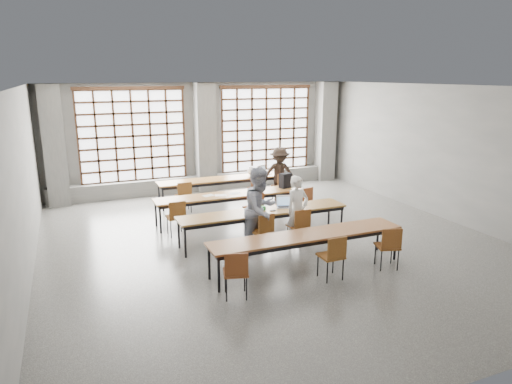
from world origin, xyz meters
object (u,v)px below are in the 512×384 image
desk_row_c (264,213)px  chair_front_left (263,228)px  laptop_back (263,172)px  chair_near_right (389,244)px  mouse (301,206)px  chair_mid_left (176,214)px  chair_front_right (300,223)px  backpack (285,181)px  student_male (297,211)px  chair_back_right (281,184)px  chair_near_mid (333,253)px  chair_mid_right (304,200)px  chair_back_mid (257,186)px  plastic_bag (251,171)px  desk_row_b (231,196)px  chair_mid_centre (255,205)px  chair_back_left (184,194)px  student_female (260,210)px  green_box (260,208)px  chair_near_left (236,270)px  laptop_front (284,204)px  red_pouch (236,270)px  student_back (280,174)px  desk_row_d (307,237)px  desk_row_a (224,180)px  phone (273,211)px

desk_row_c → chair_front_left: size_ratio=4.55×
chair_front_left → laptop_back: size_ratio=1.94×
chair_near_right → mouse: bearing=105.9°
chair_mid_left → chair_front_right: (2.38, -1.72, 0.00)m
backpack → student_male: bearing=-128.2°
chair_back_right → chair_near_mid: size_ratio=1.00×
chair_mid_right → mouse: 1.32m
chair_back_mid → backpack: 1.27m
chair_mid_left → plastic_bag: bearing=40.5°
chair_near_right → mouse: size_ratio=8.98×
desk_row_b → chair_mid_centre: size_ratio=4.55×
chair_mid_right → student_male: student_male is taller
student_male → laptop_back: 4.27m
chair_mid_centre → laptop_back: size_ratio=1.94×
desk_row_c → student_male: 0.79m
chair_back_left → chair_front_left: same height
chair_back_left → backpack: (2.56, -1.15, 0.39)m
chair_back_right → chair_front_left: same height
student_female → mouse: 1.35m
chair_mid_centre → green_box: bearing=-105.4°
desk_row_c → plastic_bag: 3.78m
chair_near_mid → chair_mid_right: bearing=69.9°
chair_near_left → chair_back_mid: bearing=63.9°
chair_near_mid → desk_row_b: bearing=97.4°
laptop_front → plastic_bag: plastic_bag is taller
mouse → green_box: bearing=174.3°
red_pouch → student_female: bearing=55.7°
chair_front_left → chair_front_right: bearing=-0.1°
chair_mid_left → red_pouch: (0.23, -3.42, -0.04)m
chair_near_right → laptop_back: size_ratio=1.94×
laptop_back → plastic_bag: (-0.43, -0.05, 0.08)m
chair_mid_left → student_back: 4.14m
desk_row_b → desk_row_d: same height
laptop_front → mouse: 0.40m
chair_back_left → chair_near_left: 5.34m
desk_row_a → chair_back_mid: size_ratio=4.55×
phone → chair_near_left: bearing=-127.2°
green_box → plastic_bag: bearing=71.1°
plastic_bag → mouse: bearing=-93.3°
desk_row_c → chair_back_right: chair_back_right is taller
chair_front_left → chair_near_right: same height
chair_front_left → chair_front_right: same height
chair_mid_left → chair_front_right: 2.94m
desk_row_d → phone: bearing=89.1°
chair_mid_centre → student_back: 2.56m
mouse → student_female: bearing=-159.0°
phone → red_pouch: size_ratio=0.65×
chair_back_left → plastic_bag: plastic_bag is taller
desk_row_b → mouse: (1.13, -1.74, 0.08)m
chair_near_mid → student_female: student_female is taller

